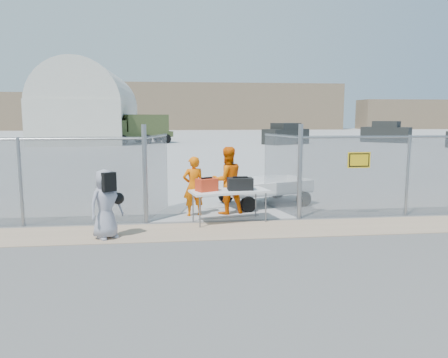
{
  "coord_description": "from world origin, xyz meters",
  "views": [
    {
      "loc": [
        -1.3,
        -9.02,
        2.71
      ],
      "look_at": [
        0.0,
        2.0,
        1.1
      ],
      "focal_mm": 35.0,
      "sensor_mm": 36.0,
      "label": 1
    }
  ],
  "objects": [
    {
      "name": "ground",
      "position": [
        0.0,
        0.0,
        0.0
      ],
      "size": [
        160.0,
        160.0,
        0.0
      ],
      "primitive_type": "plane",
      "color": "#515050"
    },
    {
      "name": "tarmac_inside",
      "position": [
        0.0,
        42.0,
        0.01
      ],
      "size": [
        160.0,
        80.0,
        0.01
      ],
      "primitive_type": "cube",
      "color": "#A3A3A3",
      "rests_on": "ground"
    },
    {
      "name": "dirt_strip",
      "position": [
        0.0,
        1.0,
        0.01
      ],
      "size": [
        44.0,
        1.6,
        0.01
      ],
      "primitive_type": "cube",
      "color": "tan",
      "rests_on": "ground"
    },
    {
      "name": "distant_hills",
      "position": [
        5.0,
        78.0,
        4.5
      ],
      "size": [
        140.0,
        6.0,
        9.0
      ],
      "primitive_type": null,
      "color": "#7F684F",
      "rests_on": "ground"
    },
    {
      "name": "chain_link_fence",
      "position": [
        0.0,
        2.0,
        1.1
      ],
      "size": [
        40.0,
        0.2,
        2.2
      ],
      "primitive_type": null,
      "color": "gray",
      "rests_on": "ground"
    },
    {
      "name": "quonset_hangar",
      "position": [
        -10.0,
        40.0,
        4.0
      ],
      "size": [
        9.0,
        18.0,
        8.0
      ],
      "primitive_type": null,
      "color": "beige",
      "rests_on": "ground"
    },
    {
      "name": "folding_table",
      "position": [
        0.12,
        1.83,
        0.42
      ],
      "size": [
        2.09,
        1.21,
        0.83
      ],
      "primitive_type": null,
      "rotation": [
        0.0,
        0.0,
        0.21
      ],
      "color": "white",
      "rests_on": "ground"
    },
    {
      "name": "orange_bag",
      "position": [
        -0.46,
        1.79,
        0.99
      ],
      "size": [
        0.59,
        0.52,
        0.31
      ],
      "primitive_type": "cube",
      "rotation": [
        0.0,
        0.0,
        0.45
      ],
      "color": "red",
      "rests_on": "folding_table"
    },
    {
      "name": "black_duffel",
      "position": [
        0.4,
        1.86,
        0.99
      ],
      "size": [
        0.64,
        0.38,
        0.31
      ],
      "primitive_type": "cube",
      "rotation": [
        0.0,
        0.0,
        -0.01
      ],
      "color": "black",
      "rests_on": "folding_table"
    },
    {
      "name": "security_worker_left",
      "position": [
        -0.75,
        2.68,
        0.81
      ],
      "size": [
        0.66,
        0.51,
        1.63
      ],
      "primitive_type": "imported",
      "rotation": [
        0.0,
        0.0,
        3.35
      ],
      "color": "#FE6C04",
      "rests_on": "ground"
    },
    {
      "name": "security_worker_right",
      "position": [
        0.19,
        2.83,
        0.94
      ],
      "size": [
        1.06,
        0.92,
        1.87
      ],
      "primitive_type": "imported",
      "rotation": [
        0.0,
        0.0,
        3.4
      ],
      "color": "#FE6C04",
      "rests_on": "ground"
    },
    {
      "name": "visitor",
      "position": [
        -2.79,
        0.66,
        0.78
      ],
      "size": [
        0.91,
        0.85,
        1.56
      ],
      "primitive_type": "imported",
      "rotation": [
        0.0,
        0.0,
        0.63
      ],
      "color": "#9292A1",
      "rests_on": "ground"
    },
    {
      "name": "utility_trailer",
      "position": [
        1.46,
        3.9,
        0.42
      ],
      "size": [
        3.82,
        2.75,
        0.84
      ],
      "primitive_type": null,
      "rotation": [
        0.0,
        0.0,
        0.31
      ],
      "color": "white",
      "rests_on": "ground"
    },
    {
      "name": "military_truck",
      "position": [
        -4.38,
        34.7,
        1.42
      ],
      "size": [
        6.33,
        4.38,
        2.84
      ],
      "primitive_type": null,
      "rotation": [
        0.0,
        0.0,
        0.41
      ],
      "color": "#425028",
      "rests_on": "ground"
    },
    {
      "name": "parked_vehicle_near",
      "position": [
        9.49,
        32.04,
        0.99
      ],
      "size": [
        4.8,
        3.82,
        1.98
      ],
      "primitive_type": null,
      "rotation": [
        0.0,
        0.0,
        0.49
      ],
      "color": "black",
      "rests_on": "ground"
    },
    {
      "name": "parked_vehicle_mid",
      "position": [
        20.61,
        33.95,
        1.06
      ],
      "size": [
        4.97,
        4.61,
        2.12
      ],
      "primitive_type": null,
      "rotation": [
        0.0,
        0.0,
        -0.68
      ],
      "color": "black",
      "rests_on": "ground"
    }
  ]
}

